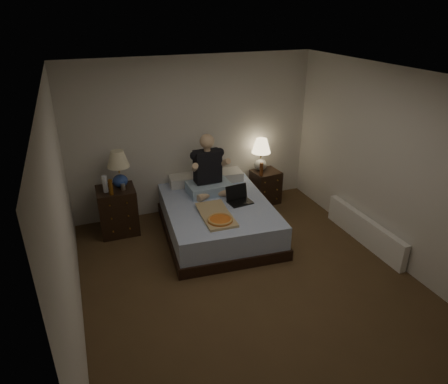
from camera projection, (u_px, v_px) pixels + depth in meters
name	position (u px, v px, depth m)	size (l,w,h in m)	color
floor	(250.00, 281.00, 5.03)	(4.00, 4.50, 0.00)	brown
ceiling	(256.00, 78.00, 3.96)	(4.00, 4.50, 0.00)	white
wall_back	(194.00, 136.00, 6.40)	(4.00, 2.50, 0.00)	silver
wall_front	(397.00, 329.00, 2.60)	(4.00, 2.50, 0.00)	silver
wall_left	(64.00, 223.00, 3.85)	(4.50, 2.50, 0.00)	silver
wall_right	(394.00, 168.00, 5.14)	(4.50, 2.50, 0.00)	silver
bed	(217.00, 217.00, 6.02)	(1.51, 2.01, 0.50)	#5D7CBA
nightstand_left	(118.00, 211.00, 5.99)	(0.55, 0.49, 0.71)	black
nightstand_right	(265.00, 187.00, 6.94)	(0.44, 0.40, 0.58)	black
lamp_left	(119.00, 169.00, 5.79)	(0.32, 0.32, 0.56)	#274290
lamp_right	(261.00, 155.00, 6.76)	(0.32, 0.32, 0.56)	gray
water_bottle	(105.00, 184.00, 5.69)	(0.07, 0.07, 0.25)	white
soda_can	(123.00, 187.00, 5.79)	(0.07, 0.07, 0.10)	beige
beer_bottle_left	(111.00, 187.00, 5.62)	(0.06, 0.06, 0.23)	#63390E
beer_bottle_right	(261.00, 169.00, 6.60)	(0.06, 0.06, 0.23)	#5D2A0D
person	(208.00, 165.00, 6.03)	(0.66, 0.52, 0.93)	black
laptop	(240.00, 196.00, 5.85)	(0.34, 0.28, 0.24)	black
pizza_box	(220.00, 220.00, 5.35)	(0.40, 0.76, 0.08)	tan
radiator	(364.00, 230.00, 5.78)	(0.10, 1.60, 0.40)	white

